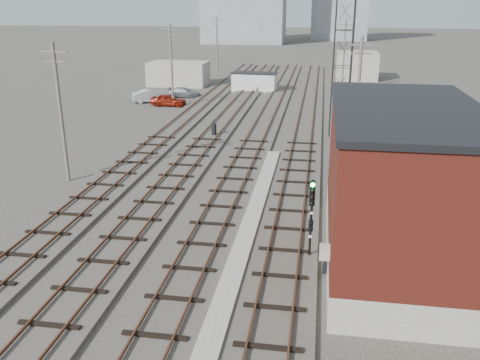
% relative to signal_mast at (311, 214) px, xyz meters
% --- Properties ---
extents(ground, '(320.00, 320.00, 0.00)m').
position_rel_signal_mast_xyz_m(ground, '(-3.70, 48.43, -2.27)').
color(ground, '#282621').
rests_on(ground, ground).
extents(track_right, '(3.20, 90.00, 0.39)m').
position_rel_signal_mast_xyz_m(track_right, '(-1.20, 27.43, -2.17)').
color(track_right, '#332D28').
rests_on(track_right, ground).
extents(track_mid_right, '(3.20, 90.00, 0.39)m').
position_rel_signal_mast_xyz_m(track_mid_right, '(-5.20, 27.43, -2.17)').
color(track_mid_right, '#332D28').
rests_on(track_mid_right, ground).
extents(track_mid_left, '(3.20, 90.00, 0.39)m').
position_rel_signal_mast_xyz_m(track_mid_left, '(-9.20, 27.43, -2.17)').
color(track_mid_left, '#332D28').
rests_on(track_mid_left, ground).
extents(track_left, '(3.20, 90.00, 0.39)m').
position_rel_signal_mast_xyz_m(track_left, '(-13.20, 27.43, -2.17)').
color(track_left, '#332D28').
rests_on(track_left, ground).
extents(platform_curb, '(0.90, 28.00, 0.26)m').
position_rel_signal_mast_xyz_m(platform_curb, '(-3.20, 2.43, -2.14)').
color(platform_curb, gray).
rests_on(platform_curb, ground).
extents(brick_building, '(6.54, 12.20, 7.22)m').
position_rel_signal_mast_xyz_m(brick_building, '(3.80, 0.43, 1.36)').
color(brick_building, gray).
rests_on(brick_building, ground).
extents(lattice_tower, '(1.60, 1.60, 15.00)m').
position_rel_signal_mast_xyz_m(lattice_tower, '(1.80, 23.43, 5.23)').
color(lattice_tower, black).
rests_on(lattice_tower, ground).
extents(utility_pole_left_a, '(1.80, 0.24, 9.00)m').
position_rel_signal_mast_xyz_m(utility_pole_left_a, '(-16.20, 8.43, 2.53)').
color(utility_pole_left_a, '#595147').
rests_on(utility_pole_left_a, ground).
extents(utility_pole_left_b, '(1.80, 0.24, 9.00)m').
position_rel_signal_mast_xyz_m(utility_pole_left_b, '(-16.20, 33.43, 2.53)').
color(utility_pole_left_b, '#595147').
rests_on(utility_pole_left_b, ground).
extents(utility_pole_left_c, '(1.80, 0.24, 9.00)m').
position_rel_signal_mast_xyz_m(utility_pole_left_c, '(-16.20, 58.43, 2.53)').
color(utility_pole_left_c, '#595147').
rests_on(utility_pole_left_c, ground).
extents(utility_pole_right_a, '(1.80, 0.24, 9.00)m').
position_rel_signal_mast_xyz_m(utility_pole_right_a, '(2.80, 16.43, 2.53)').
color(utility_pole_right_a, '#595147').
rests_on(utility_pole_right_a, ground).
extents(utility_pole_right_b, '(1.80, 0.24, 9.00)m').
position_rel_signal_mast_xyz_m(utility_pole_right_b, '(2.80, 46.43, 2.53)').
color(utility_pole_right_b, '#595147').
rests_on(utility_pole_right_b, ground).
extents(shed_left, '(8.00, 5.00, 3.20)m').
position_rel_signal_mast_xyz_m(shed_left, '(-19.70, 48.43, -0.67)').
color(shed_left, gray).
rests_on(shed_left, ground).
extents(shed_right, '(6.00, 6.00, 4.00)m').
position_rel_signal_mast_xyz_m(shed_right, '(5.30, 58.43, -0.27)').
color(shed_right, gray).
rests_on(shed_right, ground).
extents(signal_mast, '(0.40, 0.41, 3.90)m').
position_rel_signal_mast_xyz_m(signal_mast, '(0.00, 0.00, 0.00)').
color(signal_mast, gray).
rests_on(signal_mast, ground).
extents(switch_stand, '(0.41, 0.41, 1.43)m').
position_rel_signal_mast_xyz_m(switch_stand, '(-8.94, 21.12, -1.60)').
color(switch_stand, black).
rests_on(switch_stand, ground).
extents(site_trailer, '(6.02, 2.98, 2.46)m').
position_rel_signal_mast_xyz_m(site_trailer, '(-8.52, 45.02, -1.03)').
color(site_trailer, silver).
rests_on(site_trailer, ground).
extents(car_red, '(4.02, 1.68, 1.36)m').
position_rel_signal_mast_xyz_m(car_red, '(-16.84, 33.82, -1.59)').
color(car_red, maroon).
rests_on(car_red, ground).
extents(car_silver, '(4.84, 3.14, 1.51)m').
position_rel_signal_mast_xyz_m(car_silver, '(-19.41, 35.64, -1.52)').
color(car_silver, '#96999D').
rests_on(car_silver, ground).
extents(car_grey, '(4.14, 1.89, 1.17)m').
position_rel_signal_mast_xyz_m(car_grey, '(-16.52, 39.46, -1.68)').
color(car_grey, slate).
rests_on(car_grey, ground).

